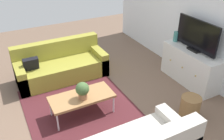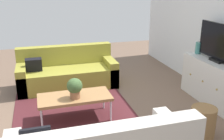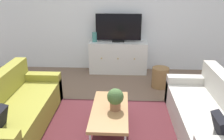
# 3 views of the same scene
# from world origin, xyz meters

# --- Properties ---
(ground_plane) EXTENTS (10.00, 10.00, 0.00)m
(ground_plane) POSITION_xyz_m (0.00, 0.00, 0.00)
(ground_plane) COLOR brown
(area_rug) EXTENTS (2.50, 1.90, 0.01)m
(area_rug) POSITION_xyz_m (0.00, -0.15, 0.01)
(area_rug) COLOR #4C1E23
(area_rug) RESTS_ON ground_plane
(couch_left_side) EXTENTS (0.80, 1.92, 0.80)m
(couch_left_side) POSITION_xyz_m (-1.43, -0.11, 0.27)
(couch_left_side) COLOR olive
(couch_left_side) RESTS_ON ground_plane
(coffee_table) EXTENTS (0.51, 1.10, 0.39)m
(coffee_table) POSITION_xyz_m (0.00, -0.16, 0.36)
(coffee_table) COLOR #A37547
(coffee_table) RESTS_ON ground_plane
(potted_plant) EXTENTS (0.23, 0.23, 0.31)m
(potted_plant) POSITION_xyz_m (0.08, -0.16, 0.56)
(potted_plant) COLOR #936042
(potted_plant) RESTS_ON coffee_table
(tv_console) EXTENTS (1.34, 0.47, 0.74)m
(tv_console) POSITION_xyz_m (0.05, 2.27, 0.37)
(tv_console) COLOR silver
(tv_console) RESTS_ON ground_plane
(flat_screen_tv) EXTENTS (1.04, 0.16, 0.64)m
(flat_screen_tv) POSITION_xyz_m (0.05, 2.29, 1.06)
(flat_screen_tv) COLOR black
(flat_screen_tv) RESTS_ON tv_console
(glass_vase) EXTENTS (0.11, 0.11, 0.22)m
(glass_vase) POSITION_xyz_m (-0.50, 2.27, 0.85)
(glass_vase) COLOR teal
(glass_vase) RESTS_ON tv_console
(wicker_basket) EXTENTS (0.34, 0.34, 0.42)m
(wicker_basket) POSITION_xyz_m (0.94, 1.46, 0.21)
(wicker_basket) COLOR olive
(wicker_basket) RESTS_ON ground_plane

